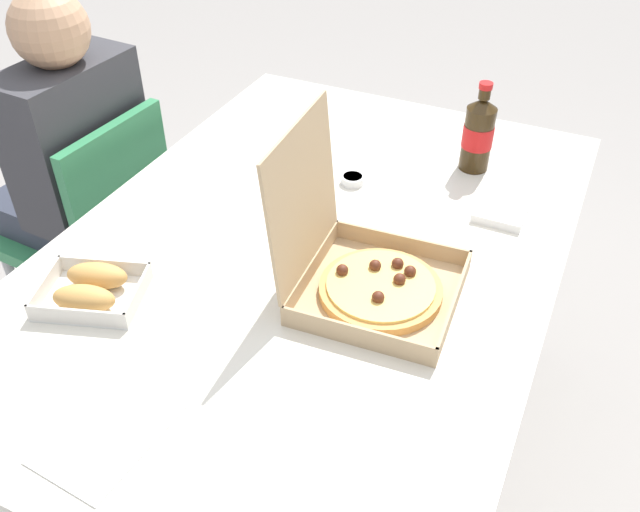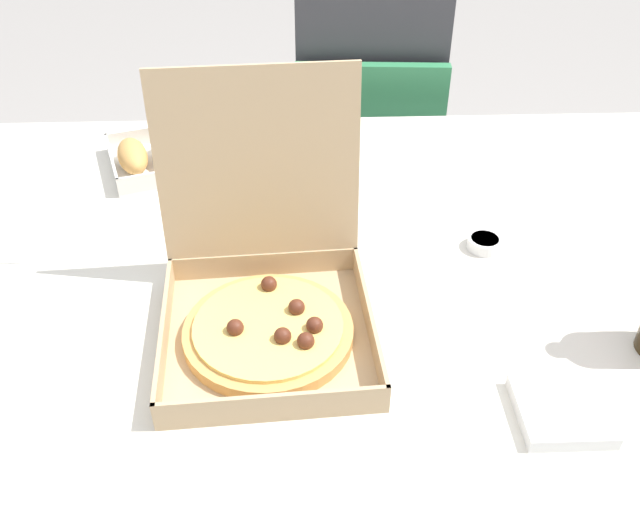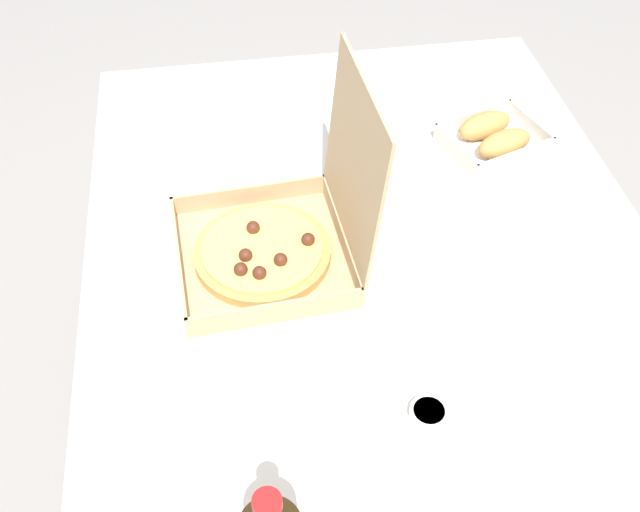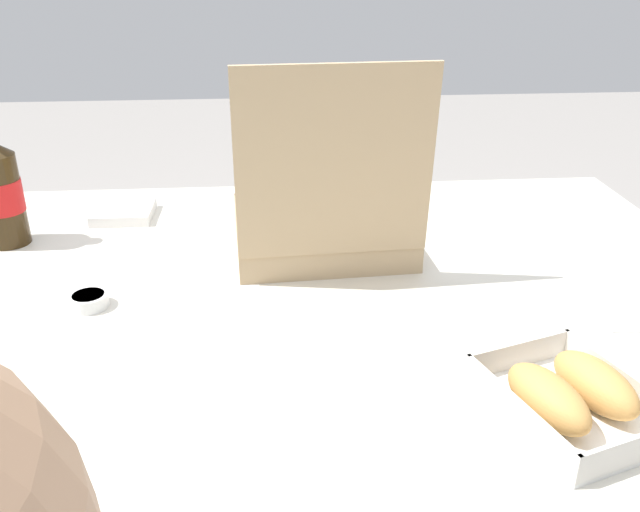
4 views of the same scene
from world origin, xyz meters
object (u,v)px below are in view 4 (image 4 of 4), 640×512
(napkin_pile, at_px, (124,212))
(dipping_sauce_cup, at_px, (89,300))
(pizza_box_open, at_px, (322,223))
(cola_bottle, at_px, (0,192))
(bread_side_box, at_px, (571,395))

(napkin_pile, relative_size, dipping_sauce_cup, 1.96)
(dipping_sauce_cup, bearing_deg, pizza_box_open, -153.67)
(pizza_box_open, xyz_separation_m, cola_bottle, (0.55, -0.07, 0.05))
(pizza_box_open, bearing_deg, bread_side_box, 117.25)
(pizza_box_open, relative_size, napkin_pile, 3.07)
(napkin_pile, bearing_deg, bread_side_box, 133.32)
(bread_side_box, bearing_deg, cola_bottle, -34.26)
(cola_bottle, bearing_deg, pizza_box_open, 172.78)
(bread_side_box, xyz_separation_m, napkin_pile, (0.61, -0.65, -0.02))
(cola_bottle, xyz_separation_m, dipping_sauce_cup, (-0.19, 0.24, -0.08))
(pizza_box_open, height_order, napkin_pile, pizza_box_open)
(bread_side_box, distance_m, dipping_sauce_cup, 0.66)
(pizza_box_open, xyz_separation_m, napkin_pile, (0.37, -0.18, -0.04))
(cola_bottle, xyz_separation_m, napkin_pile, (-0.18, -0.11, -0.08))
(pizza_box_open, xyz_separation_m, dipping_sauce_cup, (0.35, 0.17, -0.04))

